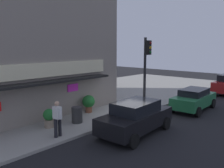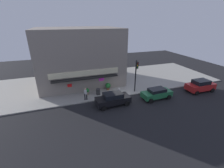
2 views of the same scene
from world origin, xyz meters
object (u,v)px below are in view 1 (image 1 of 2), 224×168
trash_can (77,115)px  potted_plant_by_window (89,102)px  potted_plant_by_doorway (49,117)px  parked_car_green (194,99)px  traffic_light (146,63)px  pedestrian (57,118)px  fire_hydrant (121,107)px  parked_car_black (136,117)px

trash_can → potted_plant_by_window: 2.09m
potted_plant_by_doorway → parked_car_green: parked_car_green is taller
potted_plant_by_window → parked_car_green: 7.12m
traffic_light → pedestrian: (-7.31, -0.14, -2.13)m
trash_can → traffic_light: bearing=-8.6°
traffic_light → parked_car_green: 4.05m
potted_plant_by_window → potted_plant_by_doorway: bearing=-169.8°
fire_hydrant → potted_plant_by_window: (-1.11, 1.75, 0.22)m
potted_plant_by_doorway → potted_plant_by_window: 3.31m
trash_can → potted_plant_by_window: (1.79, 1.05, 0.22)m
pedestrian → trash_can: bearing=26.6°
traffic_light → pedestrian: size_ratio=2.81×
potted_plant_by_window → parked_car_black: 4.25m
potted_plant_by_window → traffic_light: bearing=-27.3°
fire_hydrant → potted_plant_by_doorway: (-4.36, 1.17, 0.08)m
traffic_light → parked_car_black: size_ratio=1.08×
potted_plant_by_doorway → trash_can: bearing=-17.6°
trash_can → parked_car_green: 8.09m
pedestrian → fire_hydrant: bearing=3.0°
pedestrian → potted_plant_by_doorway: bearing=72.2°
pedestrian → potted_plant_by_doorway: size_ratio=1.73×
potted_plant_by_doorway → parked_car_black: 4.45m
fire_hydrant → parked_car_black: size_ratio=0.21×
potted_plant_by_window → parked_car_black: size_ratio=0.25×
traffic_light → parked_car_green: bearing=-53.6°
pedestrian → potted_plant_by_doorway: pedestrian is taller
traffic_light → parked_car_green: size_ratio=1.13×
fire_hydrant → parked_car_green: (4.43, -2.72, 0.20)m
fire_hydrant → traffic_light: bearing=-2.5°
traffic_light → fire_hydrant: 3.62m
parked_car_black → parked_car_green: size_ratio=1.05×
potted_plant_by_window → parked_car_black: parked_car_black is taller
parked_car_green → parked_car_black: bearing=177.4°
parked_car_black → parked_car_green: 6.19m
fire_hydrant → pedestrian: (-4.81, -0.25, 0.48)m
traffic_light → potted_plant_by_window: 4.71m
traffic_light → fire_hydrant: bearing=177.5°
pedestrian → potted_plant_by_doorway: (0.46, 1.42, -0.40)m
pedestrian → parked_car_black: 3.76m
parked_car_black → traffic_light: bearing=28.8°
fire_hydrant → parked_car_green: 5.20m
traffic_light → parked_car_green: (1.93, -2.61, -2.41)m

